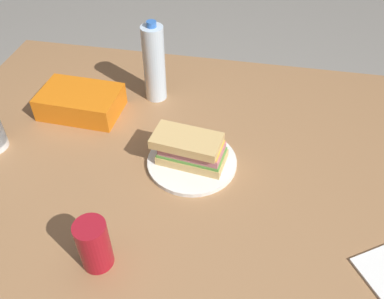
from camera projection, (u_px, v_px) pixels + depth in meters
dining_table at (178, 200)px, 1.09m from camera, size 1.43×1.17×0.76m
paper_plate at (192, 162)px, 1.06m from camera, size 0.23×0.23×0.01m
sandwich at (190, 149)px, 1.03m from camera, size 0.19×0.12×0.08m
soda_can_red at (94, 245)px, 0.81m from camera, size 0.07×0.07×0.12m
chip_bag at (81, 102)px, 1.20m from camera, size 0.24×0.16×0.07m
water_bottle_tall at (154, 63)px, 1.20m from camera, size 0.06×0.06×0.25m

